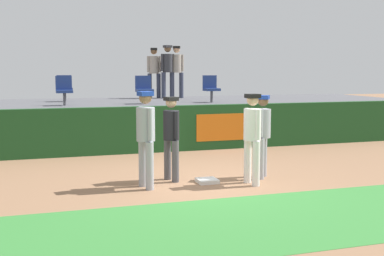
{
  "coord_description": "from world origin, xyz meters",
  "views": [
    {
      "loc": [
        -3.19,
        -9.18,
        2.27
      ],
      "look_at": [
        0.1,
        1.11,
        1.0
      ],
      "focal_mm": 46.67,
      "sensor_mm": 36.0,
      "label": 1
    }
  ],
  "objects_px": {
    "player_coach_visitor": "(263,130)",
    "spectator_hooded": "(168,68)",
    "seat_back_left": "(65,87)",
    "seat_front_right": "(211,87)",
    "spectator_casual": "(177,68)",
    "spectator_capped": "(154,69)",
    "player_fielder_home": "(252,132)",
    "player_umpire": "(171,132)",
    "first_base": "(207,181)",
    "player_runner_visitor": "(146,133)",
    "seat_front_center": "(144,88)",
    "seat_front_left": "(64,89)"
  },
  "relations": [
    {
      "from": "seat_front_center",
      "to": "spectator_hooded",
      "type": "distance_m",
      "value": 2.97
    },
    {
      "from": "player_runner_visitor",
      "to": "spectator_casual",
      "type": "distance_m",
      "value": 8.68
    },
    {
      "from": "player_fielder_home",
      "to": "player_coach_visitor",
      "type": "bearing_deg",
      "value": 129.89
    },
    {
      "from": "player_fielder_home",
      "to": "player_coach_visitor",
      "type": "distance_m",
      "value": 0.67
    },
    {
      "from": "first_base",
      "to": "seat_front_left",
      "type": "bearing_deg",
      "value": 114.13
    },
    {
      "from": "seat_front_center",
      "to": "seat_front_right",
      "type": "distance_m",
      "value": 2.13
    },
    {
      "from": "player_coach_visitor",
      "to": "seat_back_left",
      "type": "distance_m",
      "value": 8.0
    },
    {
      "from": "spectator_hooded",
      "to": "spectator_capped",
      "type": "height_order",
      "value": "spectator_hooded"
    },
    {
      "from": "player_fielder_home",
      "to": "player_runner_visitor",
      "type": "distance_m",
      "value": 2.09
    },
    {
      "from": "player_runner_visitor",
      "to": "spectator_casual",
      "type": "relative_size",
      "value": 1.0
    },
    {
      "from": "player_umpire",
      "to": "seat_back_left",
      "type": "bearing_deg",
      "value": 177.65
    },
    {
      "from": "first_base",
      "to": "spectator_casual",
      "type": "xyz_separation_m",
      "value": [
        1.67,
        8.01,
        2.28
      ]
    },
    {
      "from": "first_base",
      "to": "seat_back_left",
      "type": "xyz_separation_m",
      "value": [
        -2.31,
        7.22,
        1.68
      ]
    },
    {
      "from": "seat_back_left",
      "to": "player_umpire",
      "type": "bearing_deg",
      "value": -76.22
    },
    {
      "from": "spectator_capped",
      "to": "player_fielder_home",
      "type": "bearing_deg",
      "value": 102.89
    },
    {
      "from": "spectator_hooded",
      "to": "seat_back_left",
      "type": "bearing_deg",
      "value": -0.94
    },
    {
      "from": "seat_front_left",
      "to": "spectator_capped",
      "type": "relative_size",
      "value": 0.47
    },
    {
      "from": "spectator_hooded",
      "to": "spectator_capped",
      "type": "xyz_separation_m",
      "value": [
        -0.43,
        0.28,
        -0.05
      ]
    },
    {
      "from": "player_coach_visitor",
      "to": "spectator_capped",
      "type": "relative_size",
      "value": 0.97
    },
    {
      "from": "player_runner_visitor",
      "to": "seat_front_right",
      "type": "distance_m",
      "value": 6.43
    },
    {
      "from": "seat_front_right",
      "to": "player_runner_visitor",
      "type": "bearing_deg",
      "value": -121.06
    },
    {
      "from": "seat_back_left",
      "to": "spectator_capped",
      "type": "relative_size",
      "value": 0.47
    },
    {
      "from": "player_runner_visitor",
      "to": "seat_back_left",
      "type": "bearing_deg",
      "value": 177.06
    },
    {
      "from": "player_umpire",
      "to": "seat_front_right",
      "type": "distance_m",
      "value": 5.73
    },
    {
      "from": "seat_front_center",
      "to": "spectator_capped",
      "type": "relative_size",
      "value": 0.47
    },
    {
      "from": "player_umpire",
      "to": "spectator_hooded",
      "type": "xyz_separation_m",
      "value": [
        1.95,
        7.55,
        1.33
      ]
    },
    {
      "from": "seat_back_left",
      "to": "seat_front_center",
      "type": "bearing_deg",
      "value": -39.2
    },
    {
      "from": "player_coach_visitor",
      "to": "seat_front_right",
      "type": "bearing_deg",
      "value": -151.7
    },
    {
      "from": "player_runner_visitor",
      "to": "player_coach_visitor",
      "type": "xyz_separation_m",
      "value": [
        2.53,
        0.16,
        -0.07
      ]
    },
    {
      "from": "spectator_hooded",
      "to": "first_base",
      "type": "bearing_deg",
      "value": 68.12
    },
    {
      "from": "seat_front_right",
      "to": "seat_front_left",
      "type": "bearing_deg",
      "value": 180.0
    },
    {
      "from": "player_runner_visitor",
      "to": "spectator_hooded",
      "type": "relative_size",
      "value": 0.99
    },
    {
      "from": "spectator_casual",
      "to": "spectator_capped",
      "type": "bearing_deg",
      "value": 4.85
    },
    {
      "from": "spectator_hooded",
      "to": "player_coach_visitor",
      "type": "bearing_deg",
      "value": 77.11
    },
    {
      "from": "player_coach_visitor",
      "to": "seat_front_center",
      "type": "xyz_separation_m",
      "value": [
        -1.36,
        5.32,
        0.71
      ]
    },
    {
      "from": "player_coach_visitor",
      "to": "spectator_casual",
      "type": "relative_size",
      "value": 0.94
    },
    {
      "from": "seat_back_left",
      "to": "seat_front_right",
      "type": "height_order",
      "value": "same"
    },
    {
      "from": "seat_front_right",
      "to": "spectator_casual",
      "type": "bearing_deg",
      "value": 98.04
    },
    {
      "from": "player_fielder_home",
      "to": "seat_back_left",
      "type": "relative_size",
      "value": 2.14
    },
    {
      "from": "player_fielder_home",
      "to": "player_runner_visitor",
      "type": "xyz_separation_m",
      "value": [
        -2.07,
        0.32,
        0.04
      ]
    },
    {
      "from": "seat_front_left",
      "to": "seat_back_left",
      "type": "distance_m",
      "value": 1.8
    },
    {
      "from": "seat_front_right",
      "to": "spectator_hooded",
      "type": "xyz_separation_m",
      "value": [
        -0.71,
        2.54,
        0.61
      ]
    },
    {
      "from": "player_coach_visitor",
      "to": "first_base",
      "type": "bearing_deg",
      "value": -48.98
    },
    {
      "from": "player_coach_visitor",
      "to": "spectator_hooded",
      "type": "bearing_deg",
      "value": -143.86
    },
    {
      "from": "player_coach_visitor",
      "to": "spectator_capped",
      "type": "xyz_separation_m",
      "value": [
        -0.37,
        8.14,
        1.28
      ]
    },
    {
      "from": "player_fielder_home",
      "to": "player_umpire",
      "type": "relative_size",
      "value": 1.04
    },
    {
      "from": "first_base",
      "to": "spectator_hooded",
      "type": "bearing_deg",
      "value": 80.58
    },
    {
      "from": "first_base",
      "to": "spectator_capped",
      "type": "relative_size",
      "value": 0.22
    },
    {
      "from": "player_runner_visitor",
      "to": "player_umpire",
      "type": "distance_m",
      "value": 0.79
    },
    {
      "from": "player_fielder_home",
      "to": "player_coach_visitor",
      "type": "relative_size",
      "value": 1.03
    }
  ]
}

